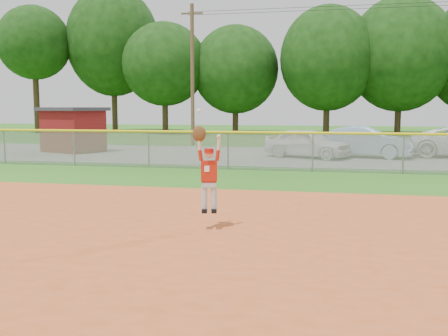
{
  "coord_description": "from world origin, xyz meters",
  "views": [
    {
      "loc": [
        0.44,
        -9.46,
        2.48
      ],
      "look_at": [
        -1.8,
        1.62,
        1.1
      ],
      "focal_mm": 40.0,
      "sensor_mm": 36.0,
      "label": 1
    }
  ],
  "objects_px": {
    "car_white_a": "(307,143)",
    "ballplayer": "(208,170)",
    "car_blue": "(364,142)",
    "utility_shed": "(73,129)"
  },
  "relations": [
    {
      "from": "car_white_a",
      "to": "ballplayer",
      "type": "relative_size",
      "value": 2.04
    },
    {
      "from": "car_white_a",
      "to": "car_blue",
      "type": "distance_m",
      "value": 2.86
    },
    {
      "from": "car_white_a",
      "to": "ballplayer",
      "type": "bearing_deg",
      "value": -161.8
    },
    {
      "from": "car_white_a",
      "to": "car_blue",
      "type": "height_order",
      "value": "car_blue"
    },
    {
      "from": "ballplayer",
      "to": "car_blue",
      "type": "bearing_deg",
      "value": 75.2
    },
    {
      "from": "car_blue",
      "to": "utility_shed",
      "type": "distance_m",
      "value": 15.6
    },
    {
      "from": "car_white_a",
      "to": "ballplayer",
      "type": "height_order",
      "value": "ballplayer"
    },
    {
      "from": "car_white_a",
      "to": "car_blue",
      "type": "bearing_deg",
      "value": -50.77
    },
    {
      "from": "car_blue",
      "to": "ballplayer",
      "type": "relative_size",
      "value": 2.21
    },
    {
      "from": "car_blue",
      "to": "ballplayer",
      "type": "bearing_deg",
      "value": 179.88
    }
  ]
}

